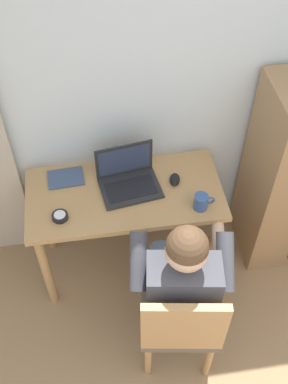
% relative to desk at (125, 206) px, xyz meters
% --- Properties ---
extents(wall_back, '(4.80, 0.05, 2.50)m').
position_rel_desk_xyz_m(wall_back, '(0.54, 0.35, 0.63)').
color(wall_back, silver).
rests_on(wall_back, ground_plane).
extents(desk, '(1.14, 0.55, 0.75)m').
position_rel_desk_xyz_m(desk, '(0.00, 0.00, 0.00)').
color(desk, tan).
rests_on(desk, ground_plane).
extents(chair, '(0.48, 0.46, 0.86)m').
position_rel_desk_xyz_m(chair, '(0.20, -0.72, -0.14)').
color(chair, brown).
rests_on(chair, ground_plane).
extents(person_seated, '(0.59, 0.62, 1.18)m').
position_rel_desk_xyz_m(person_seated, '(0.23, -0.54, 0.04)').
color(person_seated, '#6B84AD').
rests_on(person_seated, ground_plane).
extents(laptop, '(0.37, 0.30, 0.24)m').
position_rel_desk_xyz_m(laptop, '(0.03, 0.06, 0.18)').
color(laptop, '#232326').
rests_on(laptop, desk).
extents(computer_mouse, '(0.08, 0.11, 0.03)m').
position_rel_desk_xyz_m(computer_mouse, '(0.30, 0.04, 0.14)').
color(computer_mouse, black).
rests_on(computer_mouse, desk).
extents(desk_clock, '(0.09, 0.09, 0.03)m').
position_rel_desk_xyz_m(desk_clock, '(-0.37, -0.13, 0.14)').
color(desk_clock, black).
rests_on(desk_clock, desk).
extents(notebook_pad, '(0.22, 0.16, 0.01)m').
position_rel_desk_xyz_m(notebook_pad, '(-0.33, 0.16, 0.13)').
color(notebook_pad, '#3D4C6B').
rests_on(notebook_pad, desk).
extents(coffee_mug, '(0.12, 0.08, 0.09)m').
position_rel_desk_xyz_m(coffee_mug, '(0.41, -0.17, 0.17)').
color(coffee_mug, '#33518C').
rests_on(coffee_mug, desk).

